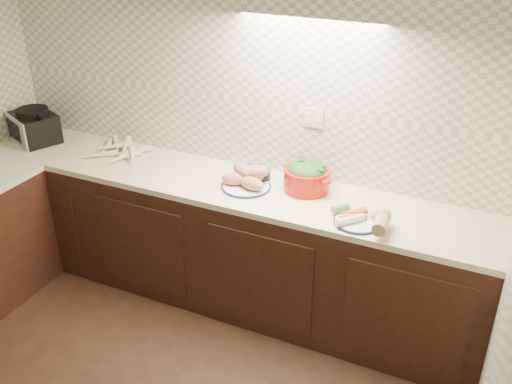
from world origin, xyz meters
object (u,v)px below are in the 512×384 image
at_px(veg_plate, 368,217).
at_px(parsnip_pile, 120,152).
at_px(toaster_oven, 34,126).
at_px(onion_bowl, 257,173).
at_px(sweet_potato_plate, 247,179).
at_px(dutch_oven, 307,176).

bearing_deg(veg_plate, parsnip_pile, 174.31).
distance_m(toaster_oven, onion_bowl, 1.80).
relative_size(parsnip_pile, veg_plate, 1.28).
height_order(toaster_oven, sweet_potato_plate, toaster_oven).
height_order(toaster_oven, parsnip_pile, toaster_oven).
xyz_separation_m(onion_bowl, dutch_oven, (0.35, 0.00, 0.05)).
height_order(sweet_potato_plate, onion_bowl, sweet_potato_plate).
bearing_deg(dutch_oven, toaster_oven, -153.66).
relative_size(parsnip_pile, dutch_oven, 1.24).
relative_size(sweet_potato_plate, onion_bowl, 1.88).
bearing_deg(veg_plate, dutch_oven, 151.12).
bearing_deg(veg_plate, toaster_oven, 176.68).
bearing_deg(parsnip_pile, veg_plate, -5.69).
relative_size(sweet_potato_plate, dutch_oven, 0.84).
distance_m(onion_bowl, dutch_oven, 0.35).
distance_m(parsnip_pile, dutch_oven, 1.40).
distance_m(dutch_oven, veg_plate, 0.53).
xyz_separation_m(toaster_oven, onion_bowl, (1.80, 0.11, -0.07)).
distance_m(sweet_potato_plate, dutch_oven, 0.38).
bearing_deg(parsnip_pile, onion_bowl, 3.89).
height_order(onion_bowl, dutch_oven, dutch_oven).
height_order(toaster_oven, onion_bowl, toaster_oven).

